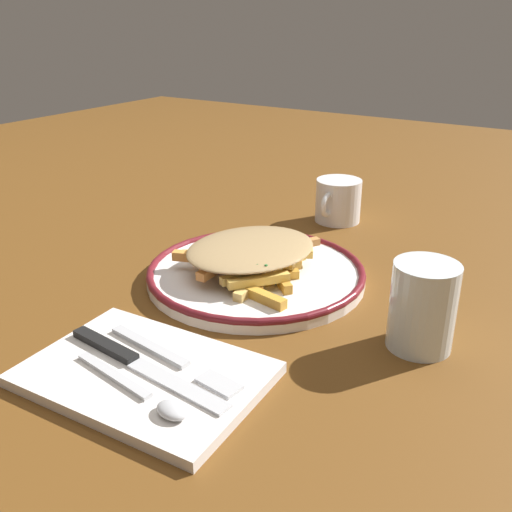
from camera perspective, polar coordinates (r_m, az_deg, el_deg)
ground_plane at (r=0.77m, az=0.00°, el=-2.36°), size 2.60×2.60×0.00m
plate at (r=0.77m, az=0.00°, el=-1.67°), size 0.29×0.29×0.02m
fries_heap at (r=0.76m, az=-0.39°, el=0.26°), size 0.24×0.20×0.04m
napkin at (r=0.58m, az=-10.96°, el=-11.47°), size 0.17×0.24×0.01m
fork at (r=0.58m, az=-8.37°, el=-10.02°), size 0.04×0.18×0.01m
knife at (r=0.59m, az=-12.27°, el=-10.06°), size 0.04×0.21×0.01m
spoon at (r=0.54m, az=-10.72°, el=-13.48°), size 0.04×0.15×0.01m
water_glass at (r=0.63m, az=16.24°, el=-4.83°), size 0.07×0.07×0.10m
coffee_mug at (r=0.98m, az=8.14°, el=5.47°), size 0.10×0.08×0.07m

